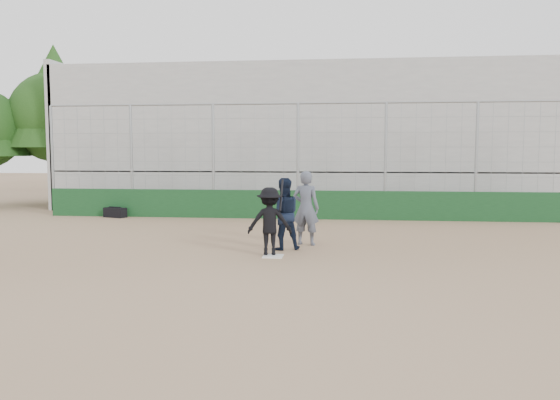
# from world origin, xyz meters

# --- Properties ---
(ground) EXTENTS (90.00, 90.00, 0.00)m
(ground) POSITION_xyz_m (0.00, 0.00, 0.00)
(ground) COLOR brown
(ground) RESTS_ON ground
(home_plate) EXTENTS (0.44, 0.44, 0.02)m
(home_plate) POSITION_xyz_m (0.00, 0.00, 0.01)
(home_plate) COLOR white
(home_plate) RESTS_ON ground
(backstop) EXTENTS (18.10, 0.25, 4.04)m
(backstop) POSITION_xyz_m (0.00, 7.00, 0.96)
(backstop) COLOR #123A1A
(backstop) RESTS_ON ground
(bleachers) EXTENTS (20.25, 6.70, 6.98)m
(bleachers) POSITION_xyz_m (0.00, 11.95, 2.92)
(bleachers) COLOR #9E9E9E
(bleachers) RESTS_ON ground
(tree_left) EXTENTS (4.48, 4.48, 7.00)m
(tree_left) POSITION_xyz_m (-11.00, 11.00, 4.39)
(tree_left) COLOR #322212
(tree_left) RESTS_ON ground
(batter_at_plate) EXTENTS (1.06, 0.78, 1.72)m
(batter_at_plate) POSITION_xyz_m (-0.10, 0.15, 0.77)
(batter_at_plate) COLOR black
(batter_at_plate) RESTS_ON ground
(catcher_crouched) EXTENTS (1.00, 0.89, 1.16)m
(catcher_crouched) POSITION_xyz_m (0.14, 0.87, 0.58)
(catcher_crouched) COLOR black
(catcher_crouched) RESTS_ON ground
(umpire) EXTENTS (0.77, 0.60, 1.68)m
(umpire) POSITION_xyz_m (0.63, 1.65, 0.84)
(umpire) COLOR #4F5665
(umpire) RESTS_ON ground
(equipment_bag) EXTENTS (0.88, 0.60, 0.39)m
(equipment_bag) POSITION_xyz_m (-6.52, 6.66, 0.18)
(equipment_bag) COLOR black
(equipment_bag) RESTS_ON ground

